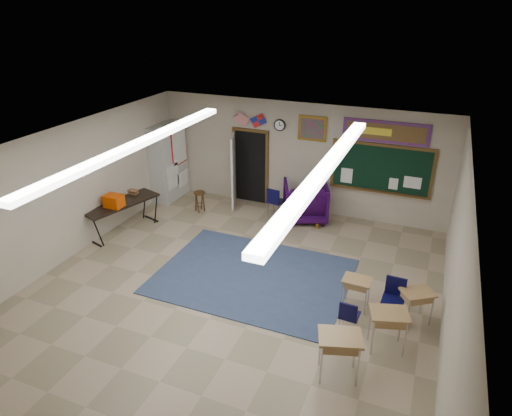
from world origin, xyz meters
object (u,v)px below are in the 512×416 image
at_px(wingback_armchair, 305,201).
at_px(student_desk_front_left, 356,292).
at_px(folding_table, 122,216).
at_px(wooden_stool, 200,201).
at_px(student_desk_front_right, 416,305).

relative_size(wingback_armchair, student_desk_front_left, 1.81).
distance_m(wingback_armchair, student_desk_front_left, 3.92).
bearing_deg(wingback_armchair, folding_table, 8.96).
bearing_deg(wooden_stool, folding_table, -123.70).
xyz_separation_m(wingback_armchair, student_desk_front_left, (2.02, -3.35, -0.17)).
xyz_separation_m(wingback_armchair, student_desk_front_right, (3.11, -3.38, -0.15)).
bearing_deg(wooden_stool, student_desk_front_right, -24.73).
bearing_deg(student_desk_front_right, wooden_stool, 120.78).
distance_m(wingback_armchair, student_desk_front_right, 4.59).
xyz_separation_m(student_desk_front_left, wooden_stool, (-4.87, 2.72, -0.06)).
bearing_deg(folding_table, wooden_stool, 73.14).
height_order(folding_table, wooden_stool, folding_table).
relative_size(student_desk_front_left, folding_table, 0.31).
height_order(wingback_armchair, wooden_stool, wingback_armchair).
xyz_separation_m(student_desk_front_left, folding_table, (-6.08, 0.90, 0.09)).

